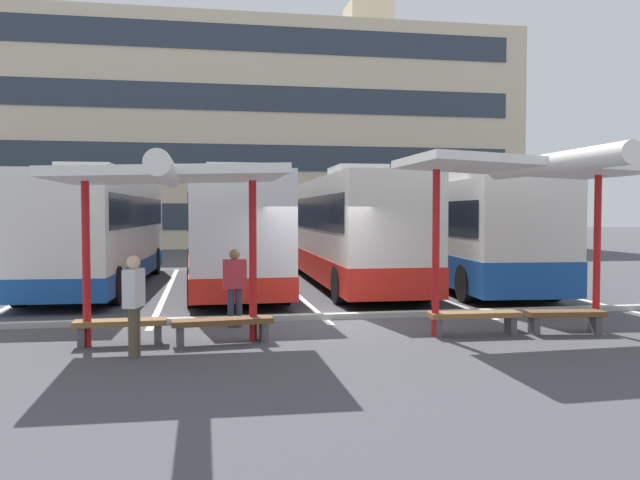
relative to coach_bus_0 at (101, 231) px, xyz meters
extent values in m
plane|color=#47474C|center=(5.82, -7.62, -1.78)|extent=(160.00, 160.00, 0.00)
cube|color=beige|center=(5.82, 26.96, 5.82)|extent=(38.97, 12.37, 15.20)
cube|color=#2D3847|center=(5.82, 20.75, 0.31)|extent=(35.85, 0.08, 1.67)
cube|color=#2D3847|center=(5.82, 20.75, 4.11)|extent=(35.85, 0.08, 1.67)
cube|color=#2D3847|center=(5.82, 20.75, 7.91)|extent=(35.85, 0.08, 1.67)
cube|color=#2D3847|center=(5.82, 20.75, 11.71)|extent=(35.85, 0.08, 1.67)
cube|color=beige|center=(15.56, 26.96, 14.82)|extent=(3.20, 3.20, 2.80)
cube|color=silver|center=(0.00, 0.00, 0.05)|extent=(3.07, 11.67, 3.12)
cube|color=#194C9E|center=(0.00, 0.00, -1.22)|extent=(3.11, 11.71, 0.57)
cube|color=black|center=(0.00, 0.00, 0.61)|extent=(3.05, 10.74, 0.92)
cube|color=black|center=(0.28, 5.74, 0.43)|extent=(2.20, 0.19, 1.87)
cube|color=silver|center=(-0.07, -1.44, 1.79)|extent=(1.61, 2.27, 0.36)
cylinder|color=black|center=(-0.95, 4.23, -1.28)|extent=(0.35, 1.01, 1.00)
cylinder|color=black|center=(1.35, 4.12, -1.28)|extent=(0.35, 1.01, 1.00)
cylinder|color=black|center=(-1.35, -4.12, -1.28)|extent=(0.35, 1.01, 1.00)
cylinder|color=black|center=(0.95, -4.23, -1.28)|extent=(0.35, 1.01, 1.00)
cube|color=silver|center=(3.97, -0.69, 0.05)|extent=(2.74, 11.65, 3.11)
cube|color=red|center=(3.97, -0.69, -1.21)|extent=(2.78, 11.69, 0.59)
cube|color=black|center=(3.97, -0.69, 0.60)|extent=(2.75, 10.72, 0.92)
cube|color=black|center=(3.85, 5.08, 0.42)|extent=(2.19, 0.13, 1.87)
cube|color=silver|center=(4.00, -2.14, 1.79)|extent=(1.54, 2.23, 0.36)
cylinder|color=black|center=(2.74, 3.48, -1.28)|extent=(0.32, 1.01, 1.00)
cylinder|color=black|center=(5.02, 3.53, -1.28)|extent=(0.32, 1.01, 1.00)
cylinder|color=black|center=(2.92, -4.91, -1.28)|extent=(0.32, 1.01, 1.00)
cylinder|color=black|center=(5.21, -4.86, -1.28)|extent=(0.32, 1.01, 1.00)
cube|color=silver|center=(7.82, -0.53, 0.06)|extent=(2.64, 12.28, 3.13)
cube|color=red|center=(7.82, -0.53, -1.12)|extent=(2.68, 12.32, 0.78)
cube|color=black|center=(7.82, -0.53, 0.57)|extent=(2.65, 11.30, 1.00)
cube|color=black|center=(7.93, 5.56, 0.43)|extent=(2.13, 0.12, 1.88)
cube|color=silver|center=(7.80, -2.06, 1.80)|extent=(1.49, 2.23, 0.36)
cylinder|color=black|center=(6.79, 4.01, -1.28)|extent=(0.32, 1.01, 1.00)
cylinder|color=black|center=(9.01, 3.97, -1.28)|extent=(0.32, 1.01, 1.00)
cylinder|color=black|center=(6.63, -5.02, -1.28)|extent=(0.32, 1.01, 1.00)
cylinder|color=black|center=(8.85, -5.06, -1.28)|extent=(0.32, 1.01, 1.00)
cube|color=silver|center=(11.38, -2.00, -0.03)|extent=(3.31, 10.22, 2.95)
cube|color=#194C9E|center=(11.38, -2.00, -1.06)|extent=(3.36, 10.26, 0.89)
cube|color=black|center=(11.38, -2.00, 0.42)|extent=(3.28, 9.42, 0.94)
cube|color=black|center=(11.77, 2.98, 0.32)|extent=(2.24, 0.25, 1.77)
cube|color=silver|center=(11.29, -3.25, 1.62)|extent=(1.69, 2.31, 0.36)
cylinder|color=black|center=(10.48, 1.51, -1.28)|extent=(0.38, 1.02, 1.00)
cylinder|color=black|center=(12.82, 1.33, -1.28)|extent=(0.38, 1.02, 1.00)
cylinder|color=black|center=(9.95, -5.33, -1.28)|extent=(0.38, 1.02, 1.00)
cylinder|color=black|center=(12.29, -5.51, -1.28)|extent=(0.38, 1.02, 1.00)
cube|color=white|center=(-1.63, -1.04, -1.78)|extent=(0.16, 14.00, 0.01)
cube|color=white|center=(2.09, -1.04, -1.78)|extent=(0.16, 14.00, 0.01)
cube|color=white|center=(5.82, -1.04, -1.78)|extent=(0.16, 14.00, 0.01)
cube|color=white|center=(9.54, -1.04, -1.78)|extent=(0.16, 14.00, 0.01)
cube|color=white|center=(13.27, -1.04, -1.78)|extent=(0.16, 14.00, 0.01)
cylinder|color=red|center=(1.15, -9.36, -0.31)|extent=(0.14, 0.14, 2.95)
cylinder|color=red|center=(4.08, -9.36, -0.31)|extent=(0.14, 0.14, 2.95)
cube|color=white|center=(2.61, -9.36, 1.25)|extent=(3.93, 3.33, 0.26)
cylinder|color=white|center=(2.61, -10.88, 1.22)|extent=(0.36, 3.93, 0.36)
cube|color=brown|center=(1.71, -9.36, -1.38)|extent=(1.61, 0.45, 0.10)
cube|color=#4C4C51|center=(1.06, -9.37, -1.61)|extent=(0.13, 0.34, 0.35)
cube|color=#4C4C51|center=(2.36, -9.35, -1.61)|extent=(0.13, 0.34, 0.35)
cube|color=brown|center=(3.51, -9.55, -1.38)|extent=(1.85, 0.61, 0.10)
cube|color=#4C4C51|center=(2.76, -9.63, -1.61)|extent=(0.16, 0.35, 0.35)
cube|color=#4C4C51|center=(4.26, -9.47, -1.61)|extent=(0.16, 0.35, 0.35)
cylinder|color=red|center=(7.53, -9.61, -0.19)|extent=(0.14, 0.14, 3.18)
cylinder|color=red|center=(10.90, -9.61, -0.19)|extent=(0.14, 0.14, 3.18)
cube|color=white|center=(9.21, -9.61, 1.47)|extent=(4.37, 2.67, 0.35)
cylinder|color=white|center=(9.21, -10.80, 1.44)|extent=(0.36, 4.37, 0.36)
cube|color=brown|center=(8.31, -9.62, -1.38)|extent=(1.79, 0.48, 0.10)
cube|color=#4C4C51|center=(7.57, -9.59, -1.61)|extent=(0.13, 0.34, 0.35)
cube|color=#4C4C51|center=(9.05, -9.64, -1.61)|extent=(0.13, 0.34, 0.35)
cube|color=brown|center=(10.11, -9.79, -1.38)|extent=(1.56, 0.59, 0.10)
cube|color=#4C4C51|center=(9.50, -9.72, -1.61)|extent=(0.16, 0.35, 0.35)
cube|color=#4C4C51|center=(10.72, -9.86, -1.61)|extent=(0.16, 0.35, 0.35)
cube|color=#ADADA8|center=(5.82, -7.27, -1.72)|extent=(44.00, 0.24, 0.12)
cylinder|color=brown|center=(2.08, -10.34, -1.37)|extent=(0.14, 0.14, 0.83)
cylinder|color=brown|center=(2.04, -10.51, -1.37)|extent=(0.14, 0.14, 0.83)
cube|color=silver|center=(2.06, -10.43, -0.65)|extent=(0.33, 0.52, 0.62)
sphere|color=beige|center=(2.06, -10.43, -0.22)|extent=(0.22, 0.22, 0.22)
cylinder|color=#33384C|center=(3.73, -7.94, -1.38)|extent=(0.14, 0.14, 0.80)
cylinder|color=#33384C|center=(3.89, -7.93, -1.38)|extent=(0.14, 0.14, 0.80)
cube|color=#BF333F|center=(3.81, -7.93, -0.68)|extent=(0.48, 0.26, 0.60)
sphere|color=#936B4C|center=(3.81, -7.93, -0.27)|extent=(0.22, 0.22, 0.22)
camera|label=1|loc=(3.19, -21.31, 0.59)|focal=36.43mm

